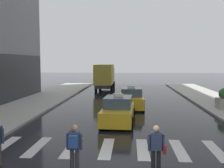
# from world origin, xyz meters

# --- Properties ---
(crosswalk_markings) EXTENTS (11.30, 2.80, 0.01)m
(crosswalk_markings) POSITION_xyz_m (-0.00, 3.00, 0.00)
(crosswalk_markings) COLOR silver
(crosswalk_markings) RESTS_ON ground
(taxi_lead) EXTENTS (2.10, 4.62, 1.80)m
(taxi_lead) POSITION_xyz_m (-0.49, 7.81, 0.72)
(taxi_lead) COLOR gold
(taxi_lead) RESTS_ON ground
(taxi_second) EXTENTS (2.08, 4.61, 1.80)m
(taxi_second) POSITION_xyz_m (0.31, 13.17, 0.72)
(taxi_second) COLOR gold
(taxi_second) RESTS_ON ground
(box_truck) EXTENTS (2.28, 7.54, 3.35)m
(box_truck) POSITION_xyz_m (-3.12, 26.58, 1.85)
(box_truck) COLOR #2D2D2D
(box_truck) RESTS_ON ground
(pedestrian_with_backpack) EXTENTS (0.55, 0.43, 1.65)m
(pedestrian_with_backpack) POSITION_xyz_m (-1.64, 0.39, 0.97)
(pedestrian_with_backpack) COLOR #333338
(pedestrian_with_backpack) RESTS_ON ground
(pedestrian_with_handbag) EXTENTS (0.61, 0.24, 1.65)m
(pedestrian_with_handbag) POSITION_xyz_m (1.10, 0.51, 0.93)
(pedestrian_with_handbag) COLOR black
(pedestrian_with_handbag) RESTS_ON ground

